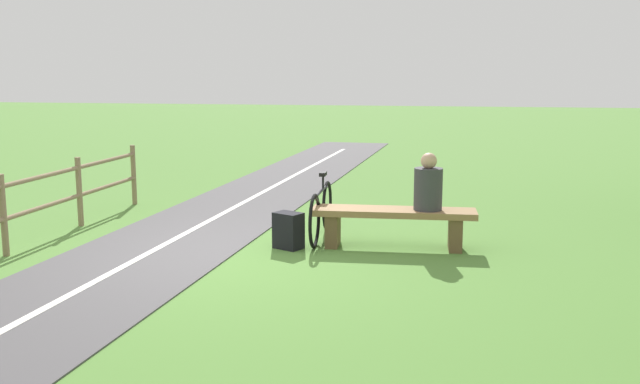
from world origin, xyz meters
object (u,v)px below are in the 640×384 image
object	(u,v)px
bench	(393,220)
backpack	(289,231)
person_seated	(428,186)
bicycle	(321,211)

from	to	relation	value
bench	backpack	xyz separation A→B (m)	(1.29, 0.30, -0.13)
bench	person_seated	bearing A→B (deg)	180.00
person_seated	backpack	bearing A→B (deg)	7.34
bench	person_seated	world-z (taller)	person_seated
backpack	bench	bearing A→B (deg)	-166.73
person_seated	backpack	distance (m)	1.83
person_seated	backpack	world-z (taller)	person_seated
bench	bicycle	world-z (taller)	bicycle
bench	bicycle	size ratio (longest dim) A/B	1.19
person_seated	bicycle	size ratio (longest dim) A/B	0.41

